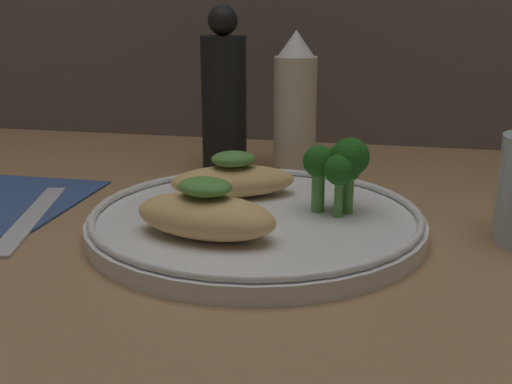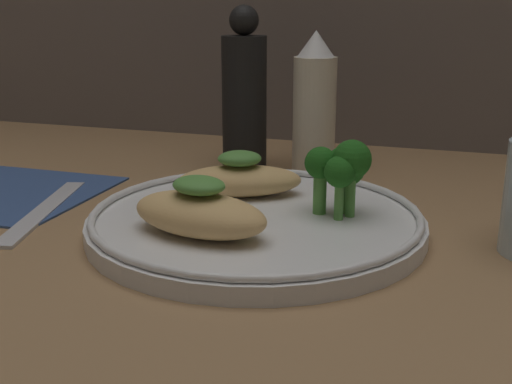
{
  "view_description": "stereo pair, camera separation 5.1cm",
  "coord_description": "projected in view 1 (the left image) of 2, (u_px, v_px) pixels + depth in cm",
  "views": [
    {
      "loc": [
        10.23,
        -48.09,
        18.04
      ],
      "look_at": [
        0.0,
        0.0,
        3.4
      ],
      "focal_mm": 45.0,
      "sensor_mm": 36.0,
      "label": 1
    },
    {
      "loc": [
        15.18,
        -46.77,
        18.04
      ],
      "look_at": [
        0.0,
        0.0,
        3.4
      ],
      "focal_mm": 45.0,
      "sensor_mm": 36.0,
      "label": 2
    }
  ],
  "objects": [
    {
      "name": "fork",
      "position": [
        31.0,
        216.0,
        0.55
      ],
      "size": [
        6.33,
        17.66,
        0.6
      ],
      "color": "silver",
      "rests_on": "ground_plane"
    },
    {
      "name": "pepper_grinder",
      "position": [
        224.0,
        96.0,
        0.71
      ],
      "size": [
        4.96,
        4.96,
        17.74
      ],
      "color": "black",
      "rests_on": "ground_plane"
    },
    {
      "name": "plate",
      "position": [
        256.0,
        220.0,
        0.52
      ],
      "size": [
        27.24,
        27.24,
        2.0
      ],
      "color": "white",
      "rests_on": "ground_plane"
    },
    {
      "name": "grilled_meat_front",
      "position": [
        206.0,
        214.0,
        0.47
      ],
      "size": [
        11.79,
        7.59,
        4.45
      ],
      "color": "tan",
      "rests_on": "plate"
    },
    {
      "name": "broccoli_bunch",
      "position": [
        340.0,
        165.0,
        0.52
      ],
      "size": [
        5.36,
        4.8,
        6.28
      ],
      "color": "#569942",
      "rests_on": "plate"
    },
    {
      "name": "grilled_meat_middle",
      "position": [
        233.0,
        179.0,
        0.57
      ],
      "size": [
        12.05,
        8.58,
        4.06
      ],
      "color": "tan",
      "rests_on": "plate"
    },
    {
      "name": "ground_plane",
      "position": [
        256.0,
        238.0,
        0.52
      ],
      "size": [
        180.0,
        180.0,
        1.0
      ],
      "primitive_type": "cube",
      "color": "#936D47"
    },
    {
      "name": "sauce_bottle",
      "position": [
        296.0,
        105.0,
        0.69
      ],
      "size": [
        4.62,
        4.62,
        15.2
      ],
      "color": "beige",
      "rests_on": "ground_plane"
    }
  ]
}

